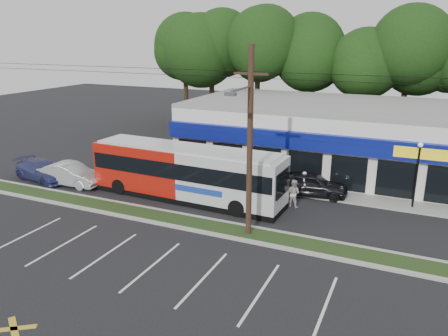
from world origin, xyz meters
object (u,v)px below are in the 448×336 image
Objects in this scene: pedestrian_a at (304,183)px; metrobus at (186,172)px; lamp_post at (417,168)px; car_silver at (71,174)px; car_blue at (42,171)px; pedestrian_b at (293,193)px; car_dark at (312,184)px; utility_pole at (246,138)px.

metrobus is at bearing 3.89° from pedestrian_a.
lamp_post is 23.41m from car_silver.
lamp_post reaches higher than car_blue.
car_silver is at bearing 20.39° from pedestrian_b.
car_dark is at bearing -74.43° from car_silver.
car_blue is (-19.14, -4.97, -0.07)m from car_dark.
pedestrian_a is (15.84, 5.00, 0.00)m from car_silver.
pedestrian_b is at bearing -71.49° from car_blue.
pedestrian_a is (1.29, 7.57, -4.60)m from utility_pole.
car_silver is 16.00m from pedestrian_b.
utility_pole is 10.22× the size of car_silver.
car_silver reaches higher than car_dark.
metrobus is 2.64× the size of car_blue.
pedestrian_b is at bearing 14.33° from metrobus.
utility_pole reaches higher than car_silver.
car_blue is 19.25m from pedestrian_a.
pedestrian_b is at bearing -82.28° from car_silver.
car_silver is 0.97× the size of car_blue.
pedestrian_a is at bearing -177.50° from lamp_post.
metrobus reaches higher than car_silver.
lamp_post is 2.62× the size of pedestrian_a.
pedestrian_a is at bearing -64.11° from car_blue.
metrobus is 7.41× the size of pedestrian_b.
utility_pole is at bearing -87.63° from car_blue.
pedestrian_b is at bearing -157.97° from lamp_post.
car_blue is at bearing 171.54° from utility_pole.
utility_pole is 27.84× the size of pedestrian_b.
lamp_post is at bearing -78.14° from car_silver.
lamp_post is at bearing -146.57° from pedestrian_b.
car_silver is 2.75m from car_blue.
lamp_post is 0.32× the size of metrobus.
car_dark is (7.40, 3.97, -1.08)m from metrobus.
metrobus is at bearing 111.37° from car_dark.
lamp_post is 0.87× the size of car_silver.
pedestrian_b is (6.80, 1.50, -0.98)m from metrobus.
pedestrian_a reaches higher than car_silver.
pedestrian_a is (-0.56, 0.03, 0.01)m from car_dark.
car_blue is (-25.47, -5.30, -1.94)m from lamp_post.
car_silver is (-16.40, -4.97, 0.00)m from car_dark.
metrobus reaches higher than car_blue.
car_silver is (-9.00, -1.00, -1.08)m from metrobus.
metrobus is 9.12m from car_silver.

